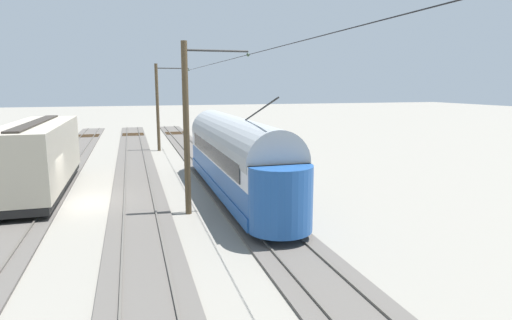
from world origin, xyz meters
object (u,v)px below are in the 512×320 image
switch_stand (236,160)px  boxcar_adjacent (39,156)px  vintage_streetcar (235,155)px  catenary_pole_mid_near (188,126)px  catenary_pole_foreground (158,106)px

switch_stand → boxcar_adjacent: bearing=16.7°
vintage_streetcar → catenary_pole_mid_near: catenary_pole_mid_near is taller
vintage_streetcar → boxcar_adjacent: 10.83m
vintage_streetcar → boxcar_adjacent: size_ratio=1.45×
catenary_pole_foreground → switch_stand: catenary_pole_foreground is taller
vintage_streetcar → catenary_pole_foreground: size_ratio=2.14×
catenary_pole_foreground → catenary_pole_mid_near: 20.45m
vintage_streetcar → switch_stand: size_ratio=13.70×
vintage_streetcar → catenary_pole_mid_near: 4.34m
catenary_pole_foreground → switch_stand: bearing=113.0°
catenary_pole_mid_near → switch_stand: size_ratio=6.40×
vintage_streetcar → catenary_pole_foreground: catenary_pole_foreground is taller
catenary_pole_mid_near → switch_stand: catenary_pole_mid_near is taller
boxcar_adjacent → switch_stand: boxcar_adjacent is taller
boxcar_adjacent → catenary_pole_foreground: catenary_pole_foreground is taller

